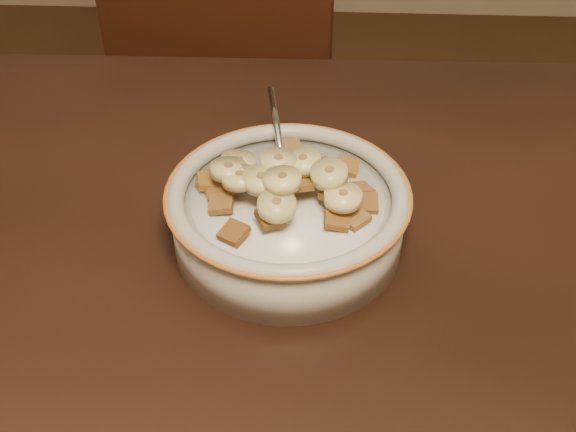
{
  "coord_description": "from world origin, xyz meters",
  "views": [
    {
      "loc": [
        0.19,
        -0.37,
        1.19
      ],
      "look_at": [
        0.17,
        0.11,
        0.78
      ],
      "focal_mm": 45.0,
      "sensor_mm": 36.0,
      "label": 1
    }
  ],
  "objects_px": {
    "cereal_bowl": "(288,221)",
    "table": "(78,344)",
    "chair": "(208,173)",
    "spoon": "(284,173)"
  },
  "relations": [
    {
      "from": "spoon",
      "to": "cereal_bowl",
      "type": "bearing_deg",
      "value": 90.0
    },
    {
      "from": "cereal_bowl",
      "to": "table",
      "type": "bearing_deg",
      "value": -146.36
    },
    {
      "from": "cereal_bowl",
      "to": "spoon",
      "type": "distance_m",
      "value": 0.04
    },
    {
      "from": "table",
      "to": "cereal_bowl",
      "type": "xyz_separation_m",
      "value": [
        0.17,
        0.11,
        0.04
      ]
    },
    {
      "from": "table",
      "to": "chair",
      "type": "xyz_separation_m",
      "value": [
        0.01,
        0.6,
        -0.27
      ]
    },
    {
      "from": "table",
      "to": "chair",
      "type": "bearing_deg",
      "value": 88.72
    },
    {
      "from": "spoon",
      "to": "chair",
      "type": "bearing_deg",
      "value": -80.72
    },
    {
      "from": "table",
      "to": "spoon",
      "type": "xyz_separation_m",
      "value": [
        0.16,
        0.14,
        0.07
      ]
    },
    {
      "from": "table",
      "to": "spoon",
      "type": "height_order",
      "value": "spoon"
    },
    {
      "from": "table",
      "to": "spoon",
      "type": "bearing_deg",
      "value": 40.84
    }
  ]
}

